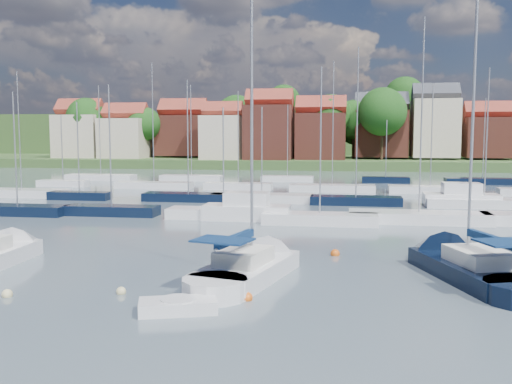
# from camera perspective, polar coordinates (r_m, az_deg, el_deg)

# --- Properties ---
(ground) EXTENTS (260.00, 260.00, 0.00)m
(ground) POSITION_cam_1_polar(r_m,az_deg,el_deg) (65.31, 6.81, -0.29)
(ground) COLOR #3F4F56
(ground) RESTS_ON ground
(sailboat_centre) EXTENTS (5.35, 11.12, 14.65)m
(sailboat_centre) POSITION_cam_1_polar(r_m,az_deg,el_deg) (28.51, 0.18, -7.45)
(sailboat_centre) COLOR silver
(sailboat_centre) RESTS_ON ground
(sailboat_navy) EXTENTS (6.80, 12.33, 16.54)m
(sailboat_navy) POSITION_cam_1_polar(r_m,az_deg,el_deg) (30.58, 19.46, -6.88)
(sailboat_navy) COLOR black
(sailboat_navy) RESTS_ON ground
(tender) EXTENTS (3.28, 2.27, 0.65)m
(tender) POSITION_cam_1_polar(r_m,az_deg,el_deg) (22.75, -7.81, -11.24)
(tender) COLOR silver
(tender) RESTS_ON ground
(buoy_b) EXTENTS (0.45, 0.45, 0.45)m
(buoy_b) POSITION_cam_1_polar(r_m,az_deg,el_deg) (26.84, -23.61, -9.58)
(buoy_b) COLOR beige
(buoy_b) RESTS_ON ground
(buoy_c) EXTENTS (0.42, 0.42, 0.42)m
(buoy_c) POSITION_cam_1_polar(r_m,az_deg,el_deg) (25.76, -13.33, -9.88)
(buoy_c) COLOR beige
(buoy_c) RESTS_ON ground
(buoy_d) EXTENTS (0.49, 0.49, 0.49)m
(buoy_d) POSITION_cam_1_polar(r_m,az_deg,el_deg) (24.19, -0.92, -10.76)
(buoy_d) COLOR #D85914
(buoy_d) RESTS_ON ground
(buoy_e) EXTENTS (0.53, 0.53, 0.53)m
(buoy_e) POSITION_cam_1_polar(r_m,az_deg,el_deg) (33.02, 7.91, -6.30)
(buoy_e) COLOR #D85914
(buoy_e) RESTS_ON ground
(marina_field) EXTENTS (79.62, 41.41, 15.93)m
(marina_field) POSITION_cam_1_polar(r_m,az_deg,el_deg) (60.38, 8.42, -0.39)
(marina_field) COLOR silver
(marina_field) RESTS_ON ground
(far_shore_town) EXTENTS (212.46, 90.00, 22.27)m
(far_shore_town) POSITION_cam_1_polar(r_m,az_deg,el_deg) (157.57, 9.17, 4.91)
(far_shore_town) COLOR #39562B
(far_shore_town) RESTS_ON ground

